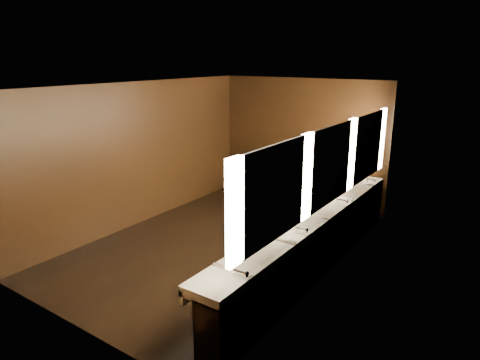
{
  "coord_description": "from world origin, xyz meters",
  "views": [
    {
      "loc": [
        4.28,
        -5.65,
        3.25
      ],
      "look_at": [
        0.39,
        0.0,
        1.26
      ],
      "focal_mm": 32.0,
      "sensor_mm": 36.0,
      "label": 1
    }
  ],
  "objects": [
    {
      "name": "ceiling",
      "position": [
        0.0,
        0.0,
        2.8
      ],
      "size": [
        4.0,
        6.0,
        0.02
      ],
      "primitive_type": "cube",
      "color": "#2D2D2B",
      "rests_on": "wall_back"
    },
    {
      "name": "wall_left",
      "position": [
        -2.0,
        0.0,
        1.4
      ],
      "size": [
        0.02,
        6.0,
        2.8
      ],
      "primitive_type": "cube",
      "color": "black",
      "rests_on": "floor"
    },
    {
      "name": "mirror_band",
      "position": [
        1.98,
        -0.0,
        1.75
      ],
      "size": [
        0.06,
        5.03,
        1.15
      ],
      "color": "#FFE3B3",
      "rests_on": "wall_right"
    },
    {
      "name": "wall_back",
      "position": [
        0.0,
        3.0,
        1.4
      ],
      "size": [
        4.0,
        0.02,
        2.8
      ],
      "primitive_type": "cube",
      "color": "black",
      "rests_on": "floor"
    },
    {
      "name": "sink_counter",
      "position": [
        1.79,
        0.0,
        0.5
      ],
      "size": [
        0.55,
        5.4,
        1.01
      ],
      "color": "black",
      "rests_on": "floor"
    },
    {
      "name": "person",
      "position": [
        1.11,
        -0.07,
        0.89
      ],
      "size": [
        0.48,
        0.68,
        1.78
      ],
      "primitive_type": "imported",
      "rotation": [
        0.0,
        0.0,
        -1.49
      ],
      "color": "#7CA4B9",
      "rests_on": "floor"
    },
    {
      "name": "trash_bin",
      "position": [
        1.58,
        -1.34,
        0.29
      ],
      "size": [
        0.43,
        0.43,
        0.59
      ],
      "primitive_type": "cylinder",
      "rotation": [
        0.0,
        0.0,
        -0.16
      ],
      "color": "black",
      "rests_on": "floor"
    },
    {
      "name": "wall_front",
      "position": [
        0.0,
        -3.0,
        1.4
      ],
      "size": [
        4.0,
        0.02,
        2.8
      ],
      "primitive_type": "cube",
      "color": "black",
      "rests_on": "floor"
    },
    {
      "name": "wall_right",
      "position": [
        2.0,
        0.0,
        1.4
      ],
      "size": [
        0.02,
        6.0,
        2.8
      ],
      "primitive_type": "cube",
      "color": "black",
      "rests_on": "floor"
    },
    {
      "name": "floor",
      "position": [
        0.0,
        0.0,
        0.0
      ],
      "size": [
        6.0,
        6.0,
        0.0
      ],
      "primitive_type": "plane",
      "color": "black",
      "rests_on": "ground"
    }
  ]
}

